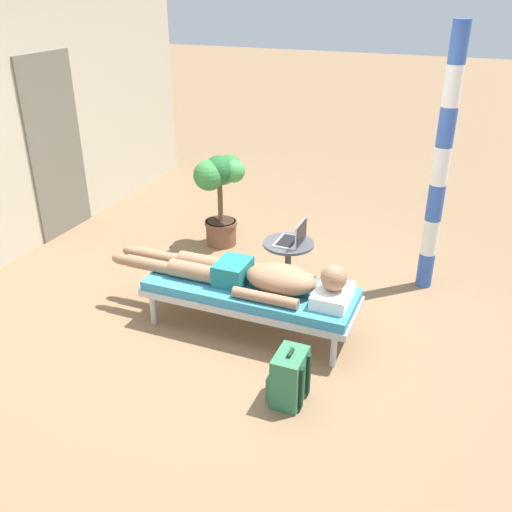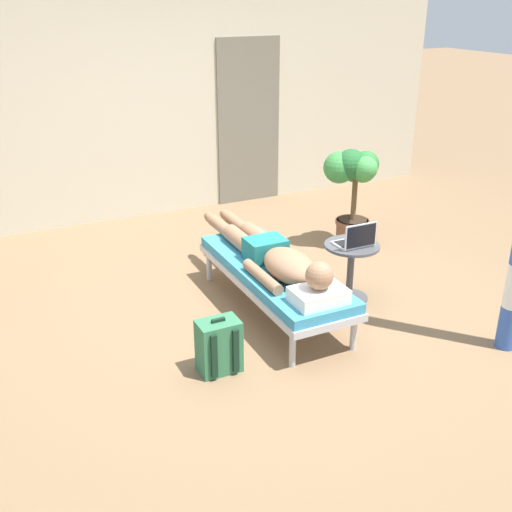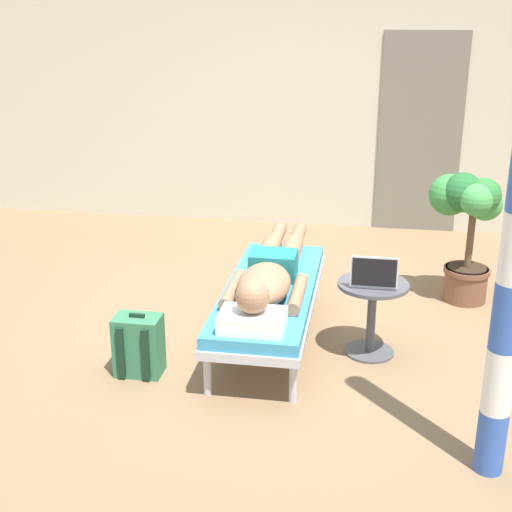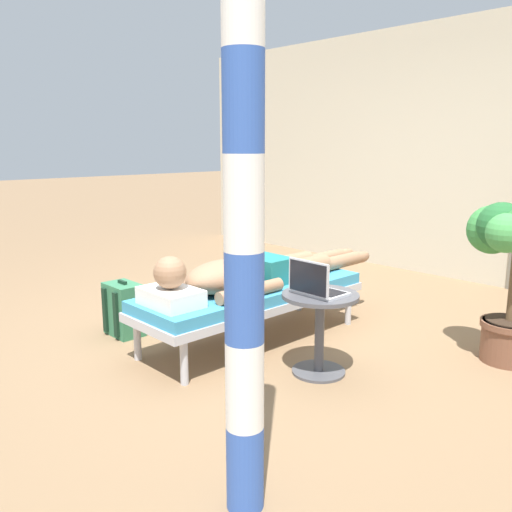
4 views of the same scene
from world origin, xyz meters
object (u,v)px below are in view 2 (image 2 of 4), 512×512
(side_table, at_px, (351,262))
(potted_plant, at_px, (353,181))
(lounge_chair, at_px, (274,274))
(laptop, at_px, (356,240))
(person_reclining, at_px, (276,257))
(backpack, at_px, (219,346))

(side_table, distance_m, potted_plant, 1.33)
(lounge_chair, xyz_separation_m, laptop, (0.71, -0.14, 0.24))
(side_table, distance_m, laptop, 0.23)
(lounge_chair, height_order, person_reclining, person_reclining)
(side_table, bearing_deg, backpack, -160.26)
(side_table, bearing_deg, lounge_chair, 172.95)
(person_reclining, bearing_deg, backpack, -142.48)
(lounge_chair, relative_size, side_table, 3.48)
(laptop, bearing_deg, side_table, 90.00)
(lounge_chair, distance_m, backpack, 1.00)
(backpack, bearing_deg, potted_plant, 35.91)
(side_table, xyz_separation_m, laptop, (0.00, -0.05, 0.23))
(laptop, bearing_deg, person_reclining, 171.41)
(lounge_chair, bearing_deg, potted_plant, 34.15)
(person_reclining, bearing_deg, laptop, -8.59)
(person_reclining, height_order, potted_plant, potted_plant)
(side_table, relative_size, backpack, 1.23)
(lounge_chair, bearing_deg, laptop, -11.06)
(potted_plant, bearing_deg, laptop, -122.76)
(person_reclining, bearing_deg, side_table, -4.54)
(side_table, distance_m, backpack, 1.58)
(side_table, relative_size, potted_plant, 0.49)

